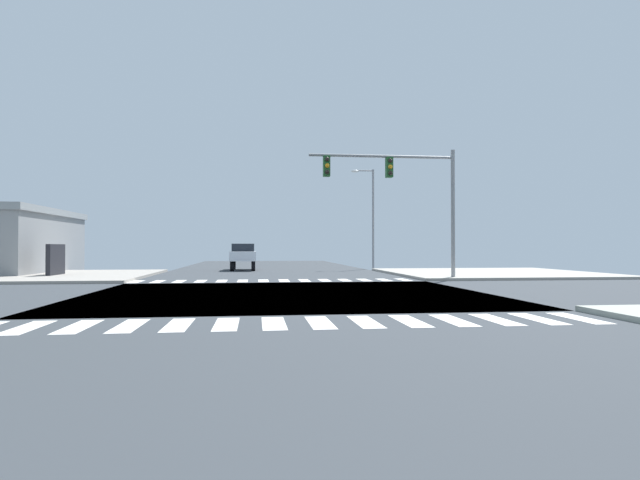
# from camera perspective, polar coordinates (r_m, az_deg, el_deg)

# --- Properties ---
(ground) EXTENTS (90.00, 90.00, 0.05)m
(ground) POSITION_cam_1_polar(r_m,az_deg,el_deg) (18.88, -3.45, -5.82)
(ground) COLOR #35393F
(sidewalk_corner_ne) EXTENTS (12.00, 12.00, 0.14)m
(sidewalk_corner_ne) POSITION_cam_1_polar(r_m,az_deg,el_deg) (33.90, 17.77, -3.38)
(sidewalk_corner_ne) COLOR #A09B91
(sidewalk_corner_ne) RESTS_ON ground
(sidewalk_corner_nw) EXTENTS (12.00, 12.00, 0.14)m
(sidewalk_corner_nw) POSITION_cam_1_polar(r_m,az_deg,el_deg) (33.01, -28.02, -3.40)
(sidewalk_corner_nw) COLOR #9C968C
(sidewalk_corner_nw) RESTS_ON ground
(crosswalk_near) EXTENTS (13.50, 2.00, 0.01)m
(crosswalk_near) POSITION_cam_1_polar(r_m,az_deg,el_deg) (11.62, -2.48, -8.84)
(crosswalk_near) COLOR white
(crosswalk_near) RESTS_ON ground
(crosswalk_far) EXTENTS (13.50, 2.00, 0.01)m
(crosswalk_far) POSITION_cam_1_polar(r_m,az_deg,el_deg) (26.14, -4.97, -4.35)
(crosswalk_far) COLOR white
(crosswalk_far) RESTS_ON ground
(traffic_signal_mast) EXTENTS (7.43, 0.55, 6.56)m
(traffic_signal_mast) POSITION_cam_1_polar(r_m,az_deg,el_deg) (26.97, 8.31, 6.14)
(traffic_signal_mast) COLOR gray
(traffic_signal_mast) RESTS_ON ground
(street_lamp) EXTENTS (1.78, 0.32, 7.56)m
(street_lamp) POSITION_cam_1_polar(r_m,az_deg,el_deg) (40.74, 5.35, 3.34)
(street_lamp) COLOR gray
(street_lamp) RESTS_ON ground
(sedan_farside_2) EXTENTS (1.80, 4.30, 1.88)m
(sedan_farside_2) POSITION_cam_1_polar(r_m,az_deg,el_deg) (38.31, -8.22, -1.54)
(sedan_farside_2) COLOR black
(sedan_farside_2) RESTS_ON ground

